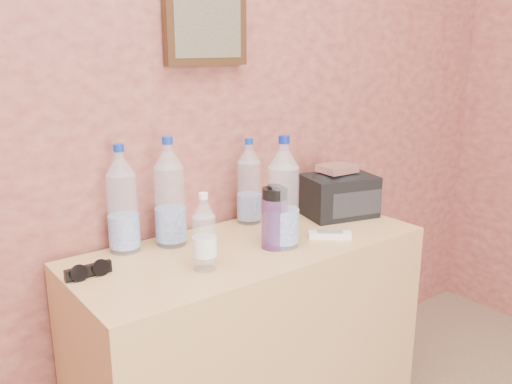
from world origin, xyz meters
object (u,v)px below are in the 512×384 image
Objects in this scene: dresser at (251,344)px; toiletry_bag at (339,193)px; pet_large_b at (123,205)px; pet_large_a at (170,198)px; pet_small at (204,236)px; ac_remote at (330,235)px; nalgene_bottle at (275,217)px; pet_large_c at (249,186)px; sunglasses at (88,271)px; foil_packet at (337,168)px; pet_large_d at (283,199)px.

toiletry_bag is (0.45, 0.05, 0.45)m from dresser.
pet_large_a is at bearing -14.44° from pet_large_b.
pet_small is 0.48m from ac_remote.
dresser is 5.71× the size of nalgene_bottle.
pet_large_b reaches higher than nalgene_bottle.
dresser is 4.56× the size of toiletry_bag.
pet_large_c reaches higher than dresser.
foil_packet reaches higher than sunglasses.
sunglasses is at bearing -143.24° from pet_large_b.
pet_large_c is at bearing 5.05° from pet_large_a.
pet_large_d is 1.57× the size of pet_small.
ac_remote is (0.45, -0.27, -0.14)m from pet_large_a.
sunglasses is 0.93× the size of ac_remote.
pet_small is (-0.35, -0.26, -0.04)m from pet_large_c.
foil_packet is (0.42, 0.03, 0.55)m from dresser.
pet_large_a reaches higher than toiletry_bag.
pet_large_a reaches higher than sunglasses.
sunglasses is at bearing -164.42° from pet_large_a.
ac_remote is (0.47, -0.03, -0.09)m from pet_small.
sunglasses is (-0.58, 0.14, -0.14)m from pet_large_d.
nalgene_bottle is (-0.09, -0.25, -0.04)m from pet_large_c.
foil_packet is at bearing -140.86° from toiletry_bag.
pet_small is at bearing -143.22° from pet_large_c.
ac_remote is (0.75, -0.18, -0.01)m from sunglasses.
pet_large_c reaches higher than ac_remote.
pet_large_a is 2.86× the size of foil_packet.
ac_remote is at bearing -139.86° from foil_packet.
sunglasses is (-0.29, 0.15, -0.08)m from pet_small.
foil_packet reaches higher than dresser.
toiletry_bag is at bearing 15.93° from nalgene_bottle.
sunglasses is at bearing 172.35° from dresser.
pet_large_a reaches higher than pet_small.
pet_large_d is at bearing -152.20° from ac_remote.
nalgene_bottle is 0.80× the size of toiletry_bag.
pet_large_b reaches higher than foil_packet.
pet_large_d is at bearing -40.05° from pet_large_a.
nalgene_bottle is at bearing -149.40° from toiletry_bag.
toiletry_bag is at bearing 5.99° from dresser.
toiletry_bag is (0.65, -0.11, -0.07)m from pet_large_a.
nalgene_bottle is (0.27, 0.01, 0.00)m from pet_small.
pet_large_d is (0.42, -0.27, 0.01)m from pet_large_b.
pet_large_b is 0.47m from nalgene_bottle.
dresser is at bearing 133.27° from pet_large_d.
pet_large_a is at bearing 142.69° from dresser.
nalgene_bottle is at bearing -152.71° from ac_remote.
pet_large_d is (0.27, -0.23, 0.00)m from pet_large_a.
pet_large_a is at bearing 139.95° from pet_large_d.
pet_large_c is at bearing 9.59° from sunglasses.
foil_packet is at bearing -11.49° from pet_large_b.
foil_packet is at bearing -10.80° from pet_large_a.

